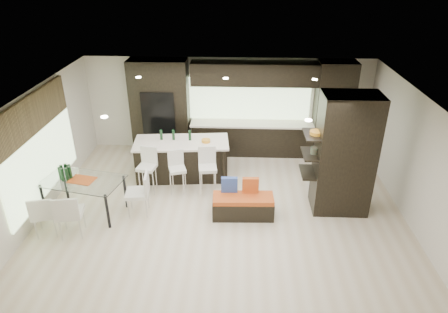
{
  "coord_description": "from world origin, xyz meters",
  "views": [
    {
      "loc": [
        0.35,
        -7.35,
        5.17
      ],
      "look_at": [
        0.0,
        0.6,
        1.15
      ],
      "focal_mm": 32.0,
      "sensor_mm": 36.0,
      "label": 1
    }
  ],
  "objects_px": {
    "stool_mid": "(178,176)",
    "chair_end": "(138,196)",
    "dining_table": "(85,196)",
    "stool_right": "(208,176)",
    "chair_far": "(46,216)",
    "stool_left": "(148,175)",
    "floor_vase": "(323,172)",
    "kitchen_island": "(182,159)",
    "bench": "(243,206)",
    "chair_near": "(71,216)"
  },
  "relations": [
    {
      "from": "stool_left",
      "to": "dining_table",
      "type": "xyz_separation_m",
      "value": [
        -1.2,
        -0.92,
        -0.05
      ]
    },
    {
      "from": "stool_right",
      "to": "bench",
      "type": "distance_m",
      "value": 1.27
    },
    {
      "from": "stool_mid",
      "to": "dining_table",
      "type": "bearing_deg",
      "value": -172.14
    },
    {
      "from": "chair_end",
      "to": "stool_right",
      "type": "bearing_deg",
      "value": -64.5
    },
    {
      "from": "chair_end",
      "to": "stool_left",
      "type": "bearing_deg",
      "value": -7.63
    },
    {
      "from": "stool_left",
      "to": "floor_vase",
      "type": "distance_m",
      "value": 4.16
    },
    {
      "from": "bench",
      "to": "floor_vase",
      "type": "relative_size",
      "value": 1.0
    },
    {
      "from": "dining_table",
      "to": "stool_mid",
      "type": "bearing_deg",
      "value": 38.01
    },
    {
      "from": "stool_right",
      "to": "chair_end",
      "type": "relative_size",
      "value": 1.04
    },
    {
      "from": "chair_near",
      "to": "chair_far",
      "type": "bearing_deg",
      "value": 168.25
    },
    {
      "from": "stool_right",
      "to": "chair_near",
      "type": "relative_size",
      "value": 1.03
    },
    {
      "from": "kitchen_island",
      "to": "stool_mid",
      "type": "height_order",
      "value": "kitchen_island"
    },
    {
      "from": "kitchen_island",
      "to": "chair_near",
      "type": "xyz_separation_m",
      "value": [
        -1.92,
        -2.54,
        -0.03
      ]
    },
    {
      "from": "floor_vase",
      "to": "chair_far",
      "type": "distance_m",
      "value": 6.12
    },
    {
      "from": "kitchen_island",
      "to": "chair_end",
      "type": "distance_m",
      "value": 1.89
    },
    {
      "from": "bench",
      "to": "floor_vase",
      "type": "xyz_separation_m",
      "value": [
        1.86,
        0.9,
        0.41
      ]
    },
    {
      "from": "stool_left",
      "to": "chair_end",
      "type": "height_order",
      "value": "stool_left"
    },
    {
      "from": "kitchen_island",
      "to": "dining_table",
      "type": "xyz_separation_m",
      "value": [
        -1.92,
        -1.73,
        -0.08
      ]
    },
    {
      "from": "stool_mid",
      "to": "chair_far",
      "type": "height_order",
      "value": "chair_far"
    },
    {
      "from": "stool_mid",
      "to": "stool_right",
      "type": "xyz_separation_m",
      "value": [
        0.73,
        -0.02,
        0.04
      ]
    },
    {
      "from": "stool_mid",
      "to": "chair_near",
      "type": "xyz_separation_m",
      "value": [
        -1.92,
        -1.74,
        0.03
      ]
    },
    {
      "from": "floor_vase",
      "to": "chair_end",
      "type": "relative_size",
      "value": 1.47
    },
    {
      "from": "stool_left",
      "to": "chair_end",
      "type": "distance_m",
      "value": 0.92
    },
    {
      "from": "stool_right",
      "to": "floor_vase",
      "type": "bearing_deg",
      "value": -8.65
    },
    {
      "from": "stool_mid",
      "to": "dining_table",
      "type": "height_order",
      "value": "stool_mid"
    },
    {
      "from": "kitchen_island",
      "to": "bench",
      "type": "height_order",
      "value": "kitchen_island"
    },
    {
      "from": "stool_right",
      "to": "kitchen_island",
      "type": "bearing_deg",
      "value": 123.65
    },
    {
      "from": "stool_right",
      "to": "dining_table",
      "type": "height_order",
      "value": "stool_right"
    },
    {
      "from": "kitchen_island",
      "to": "chair_near",
      "type": "bearing_deg",
      "value": -132.17
    },
    {
      "from": "bench",
      "to": "chair_near",
      "type": "xyz_separation_m",
      "value": [
        -3.49,
        -0.79,
        0.2
      ]
    },
    {
      "from": "bench",
      "to": "stool_mid",
      "type": "bearing_deg",
      "value": 146.81
    },
    {
      "from": "chair_near",
      "to": "chair_end",
      "type": "height_order",
      "value": "chair_near"
    },
    {
      "from": "bench",
      "to": "dining_table",
      "type": "xyz_separation_m",
      "value": [
        -3.49,
        0.01,
        0.15
      ]
    },
    {
      "from": "kitchen_island",
      "to": "chair_near",
      "type": "relative_size",
      "value": 2.58
    },
    {
      "from": "stool_left",
      "to": "chair_near",
      "type": "height_order",
      "value": "same"
    },
    {
      "from": "bench",
      "to": "floor_vase",
      "type": "bearing_deg",
      "value": 23.83
    },
    {
      "from": "chair_end",
      "to": "stool_mid",
      "type": "bearing_deg",
      "value": -45.0
    },
    {
      "from": "stool_left",
      "to": "bench",
      "type": "xyz_separation_m",
      "value": [
        2.3,
        -0.94,
        -0.2
      ]
    },
    {
      "from": "kitchen_island",
      "to": "chair_far",
      "type": "relative_size",
      "value": 2.74
    },
    {
      "from": "dining_table",
      "to": "chair_end",
      "type": "xyz_separation_m",
      "value": [
        1.18,
        0.0,
        0.04
      ]
    },
    {
      "from": "stool_mid",
      "to": "chair_end",
      "type": "relative_size",
      "value": 0.94
    },
    {
      "from": "stool_right",
      "to": "chair_far",
      "type": "xyz_separation_m",
      "value": [
        -3.18,
        -1.71,
        -0.04
      ]
    },
    {
      "from": "chair_near",
      "to": "stool_right",
      "type": "bearing_deg",
      "value": 22.83
    },
    {
      "from": "chair_far",
      "to": "chair_end",
      "type": "height_order",
      "value": "chair_end"
    },
    {
      "from": "bench",
      "to": "dining_table",
      "type": "distance_m",
      "value": 3.5
    },
    {
      "from": "stool_mid",
      "to": "stool_right",
      "type": "bearing_deg",
      "value": -19.54
    },
    {
      "from": "stool_mid",
      "to": "stool_left",
      "type": "bearing_deg",
      "value": 163.01
    },
    {
      "from": "floor_vase",
      "to": "chair_near",
      "type": "bearing_deg",
      "value": -162.44
    },
    {
      "from": "kitchen_island",
      "to": "floor_vase",
      "type": "height_order",
      "value": "floor_vase"
    },
    {
      "from": "dining_table",
      "to": "chair_far",
      "type": "distance_m",
      "value": 0.95
    }
  ]
}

